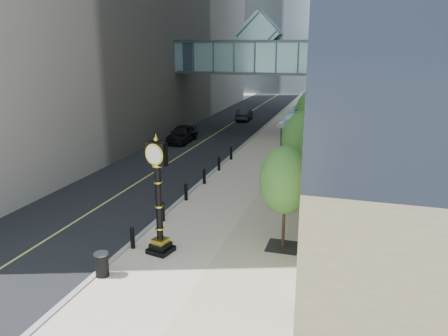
{
  "coord_description": "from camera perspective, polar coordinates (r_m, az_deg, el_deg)",
  "views": [
    {
      "loc": [
        6.13,
        -14.64,
        8.72
      ],
      "look_at": [
        0.21,
        5.28,
        2.79
      ],
      "focal_mm": 35.0,
      "sensor_mm": 36.0,
      "label": 1
    }
  ],
  "objects": [
    {
      "name": "road",
      "position": [
        56.87,
        3.04,
        7.07
      ],
      "size": [
        8.0,
        180.0,
        0.02
      ],
      "primitive_type": "cube",
      "color": "black",
      "rests_on": "ground"
    },
    {
      "name": "skywalk",
      "position": [
        43.62,
        4.62,
        14.53
      ],
      "size": [
        17.0,
        4.2,
        5.8
      ],
      "color": "slate",
      "rests_on": "ground"
    },
    {
      "name": "car_near",
      "position": [
        40.3,
        -5.5,
        4.5
      ],
      "size": [
        1.95,
        4.61,
        1.56
      ],
      "primitive_type": "imported",
      "rotation": [
        0.0,
        0.0,
        0.02
      ],
      "color": "black",
      "rests_on": "road"
    },
    {
      "name": "pedestrian",
      "position": [
        29.4,
        8.75,
        0.11
      ],
      "size": [
        0.64,
        0.53,
        1.49
      ],
      "primitive_type": "imported",
      "rotation": [
        0.0,
        0.0,
        3.52
      ],
      "color": "#B9B4A9",
      "rests_on": "sidewalk"
    },
    {
      "name": "bollard_row",
      "position": [
        26.54,
        -3.73,
        -2.15
      ],
      "size": [
        0.2,
        16.2,
        0.9
      ],
      "color": "black",
      "rests_on": "sidewalk"
    },
    {
      "name": "ground",
      "position": [
        18.11,
        -5.54,
        -12.95
      ],
      "size": [
        320.0,
        320.0,
        0.0
      ],
      "primitive_type": "plane",
      "color": "gray",
      "rests_on": "ground"
    },
    {
      "name": "sidewalk",
      "position": [
        55.57,
        11.13,
        6.61
      ],
      "size": [
        8.0,
        180.0,
        0.06
      ],
      "primitive_type": "cube",
      "color": "#C5AE97",
      "rests_on": "ground"
    },
    {
      "name": "trash_bin",
      "position": [
        17.85,
        -15.67,
        -12.12
      ],
      "size": [
        0.66,
        0.66,
        0.9
      ],
      "primitive_type": "cylinder",
      "rotation": [
        0.0,
        0.0,
        -0.33
      ],
      "color": "black",
      "rests_on": "sidewalk"
    },
    {
      "name": "street_clock",
      "position": [
        18.51,
        -8.51,
        -4.71
      ],
      "size": [
        1.13,
        1.13,
        5.07
      ],
      "rotation": [
        0.0,
        0.0,
        -0.22
      ],
      "color": "black",
      "rests_on": "sidewalk"
    },
    {
      "name": "car_far",
      "position": [
        52.04,
        2.69,
        7.02
      ],
      "size": [
        1.7,
        4.23,
        1.37
      ],
      "primitive_type": "imported",
      "rotation": [
        0.0,
        0.0,
        3.2
      ],
      "color": "black",
      "rests_on": "road"
    },
    {
      "name": "curb",
      "position": [
        56.08,
        7.04,
        6.88
      ],
      "size": [
        0.25,
        180.0,
        0.07
      ],
      "primitive_type": "cube",
      "color": "gray",
      "rests_on": "ground"
    },
    {
      "name": "entrance_canopy",
      "position": [
        29.12,
        11.21,
        6.66
      ],
      "size": [
        3.0,
        8.0,
        4.38
      ],
      "color": "#383F44",
      "rests_on": "ground"
    },
    {
      "name": "street_trees",
      "position": [
        33.2,
        12.1,
        7.06
      ],
      "size": [
        2.9,
        28.52,
        5.96
      ],
      "color": "black",
      "rests_on": "sidewalk"
    }
  ]
}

